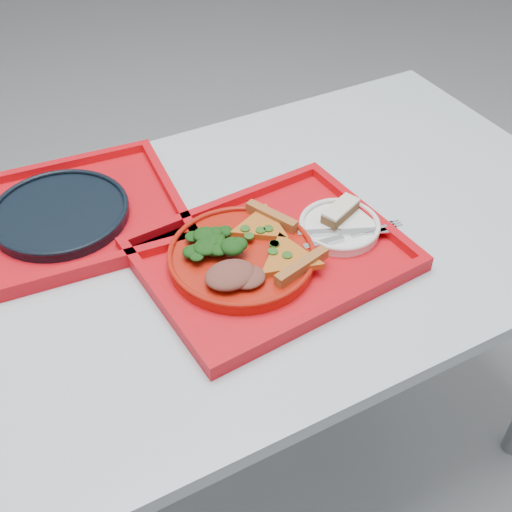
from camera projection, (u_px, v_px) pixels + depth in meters
name	position (u px, v px, depth m)	size (l,w,h in m)	color
ground	(217.00, 466.00, 1.68)	(10.00, 10.00, 0.00)	gray
table	(202.00, 284.00, 1.22)	(1.60, 0.80, 0.75)	#AAB6BF
tray_main	(271.00, 258.00, 1.15)	(0.45, 0.35, 0.01)	red
tray_far	(62.00, 220.00, 1.23)	(0.45, 0.35, 0.01)	red
dinner_plate	(242.00, 258.00, 1.13)	(0.26, 0.26, 0.02)	#AD180B
side_plate	(339.00, 228.00, 1.20)	(0.15, 0.15, 0.01)	white
navy_plate	(60.00, 214.00, 1.22)	(0.26, 0.26, 0.02)	black
pizza_slice_a	(288.00, 257.00, 1.11)	(0.13, 0.11, 0.02)	orange
pizza_slice_b	(261.00, 225.00, 1.17)	(0.12, 0.11, 0.02)	orange
salad_heap	(208.00, 238.00, 1.12)	(0.10, 0.09, 0.05)	black
meat_portion	(230.00, 275.00, 1.07)	(0.09, 0.07, 0.03)	brown
dessert_bar	(340.00, 211.00, 1.20)	(0.09, 0.06, 0.02)	#532C1B
knife	(347.00, 231.00, 1.17)	(0.18, 0.02, 0.01)	silver
fork	(350.00, 235.00, 1.16)	(0.18, 0.02, 0.01)	silver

